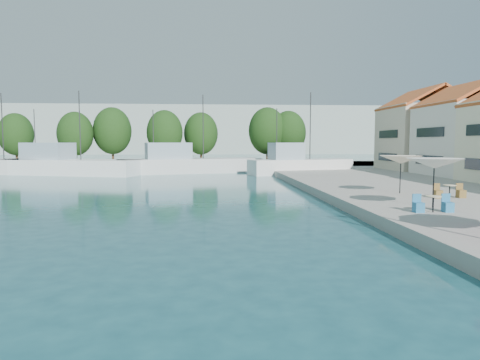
{
  "coord_description": "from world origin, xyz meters",
  "views": [
    {
      "loc": [
        -1.45,
        1.72,
        3.8
      ],
      "look_at": [
        0.31,
        26.0,
        1.67
      ],
      "focal_mm": 32.0,
      "sensor_mm": 36.0,
      "label": 1
    }
  ],
  "objects": [
    {
      "name": "tree_03",
      "position": [
        -21.63,
        68.33,
        5.14
      ],
      "size": [
        5.32,
        5.32,
        7.87
      ],
      "color": "#3F2B19",
      "rests_on": "quay_far"
    },
    {
      "name": "trawler_04",
      "position": [
        9.21,
        52.31,
        1.07
      ],
      "size": [
        12.96,
        6.32,
        10.2
      ],
      "rotation": [
        0.0,
        0.0,
        0.26
      ],
      "color": "silver",
      "rests_on": "ground"
    },
    {
      "name": "tree_05",
      "position": [
        -8.27,
        68.79,
        5.34
      ],
      "size": [
        5.55,
        5.55,
        8.22
      ],
      "color": "#3F2B19",
      "rests_on": "quay_far"
    },
    {
      "name": "tree_06",
      "position": [
        -2.73,
        71.12,
        5.25
      ],
      "size": [
        5.45,
        5.45,
        8.06
      ],
      "color": "#3F2B19",
      "rests_on": "quay_far"
    },
    {
      "name": "tree_04",
      "position": [
        -16.56,
        70.46,
        5.64
      ],
      "size": [
        5.9,
        5.9,
        8.73
      ],
      "color": "#3F2B19",
      "rests_on": "quay_far"
    },
    {
      "name": "building_06",
      "position": [
        24.0,
        51.0,
        5.5
      ],
      "size": [
        9.0,
        8.8,
        10.2
      ],
      "color": "beige",
      "rests_on": "quay_right"
    },
    {
      "name": "trawler_03",
      "position": [
        -4.34,
        55.7,
        1.07
      ],
      "size": [
        18.43,
        8.91,
        10.2
      ],
      "rotation": [
        0.0,
        0.0,
        0.25
      ],
      "color": "silver",
      "rests_on": "ground"
    },
    {
      "name": "cafe_table_02",
      "position": [
        8.83,
        20.51,
        0.89
      ],
      "size": [
        1.82,
        0.7,
        0.76
      ],
      "color": "black",
      "rests_on": "quay_right"
    },
    {
      "name": "umbrella_white",
      "position": [
        9.54,
        21.84,
        2.79
      ],
      "size": [
        2.78,
        2.78,
        2.44
      ],
      "color": "black",
      "rests_on": "quay_right"
    },
    {
      "name": "hill_west",
      "position": [
        -30.0,
        160.0,
        8.0
      ],
      "size": [
        180.0,
        40.0,
        16.0
      ],
      "primitive_type": "cube",
      "color": "#98A69D",
      "rests_on": "ground"
    },
    {
      "name": "tree_07",
      "position": [
        7.7,
        68.56,
        5.63
      ],
      "size": [
        5.89,
        5.89,
        8.72
      ],
      "color": "#3F2B19",
      "rests_on": "quay_far"
    },
    {
      "name": "tree_08",
      "position": [
        11.06,
        68.8,
        5.34
      ],
      "size": [
        5.55,
        5.55,
        8.21
      ],
      "color": "#3F2B19",
      "rests_on": "quay_far"
    },
    {
      "name": "building_05",
      "position": [
        24.0,
        42.0,
        5.26
      ],
      "size": [
        8.4,
        8.8,
        9.7
      ],
      "color": "silver",
      "rests_on": "quay_right"
    },
    {
      "name": "cafe_table_03",
      "position": [
        12.44,
        25.36,
        0.89
      ],
      "size": [
        1.82,
        0.7,
        0.76
      ],
      "color": "black",
      "rests_on": "quay_right"
    },
    {
      "name": "hill_east",
      "position": [
        40.0,
        180.0,
        6.0
      ],
      "size": [
        140.0,
        40.0,
        12.0
      ],
      "primitive_type": "cube",
      "color": "#98A69D",
      "rests_on": "ground"
    },
    {
      "name": "tree_02",
      "position": [
        -31.44,
        70.91,
        5.1
      ],
      "size": [
        5.26,
        5.26,
        7.79
      ],
      "color": "#3F2B19",
      "rests_on": "quay_far"
    },
    {
      "name": "quay_far",
      "position": [
        -8.0,
        67.0,
        0.3
      ],
      "size": [
        90.0,
        16.0,
        0.6
      ],
      "primitive_type": "cube",
      "color": "gray",
      "rests_on": "ground"
    },
    {
      "name": "trawler_02",
      "position": [
        -18.55,
        53.7,
        1.07
      ],
      "size": [
        18.15,
        9.74,
        10.2
      ],
      "rotation": [
        0.0,
        0.0,
        -0.31
      ],
      "color": "white",
      "rests_on": "ground"
    },
    {
      "name": "umbrella_cream",
      "position": [
        10.6,
        27.81,
        2.73
      ],
      "size": [
        2.7,
        2.7,
        2.38
      ],
      "color": "black",
      "rests_on": "quay_right"
    }
  ]
}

